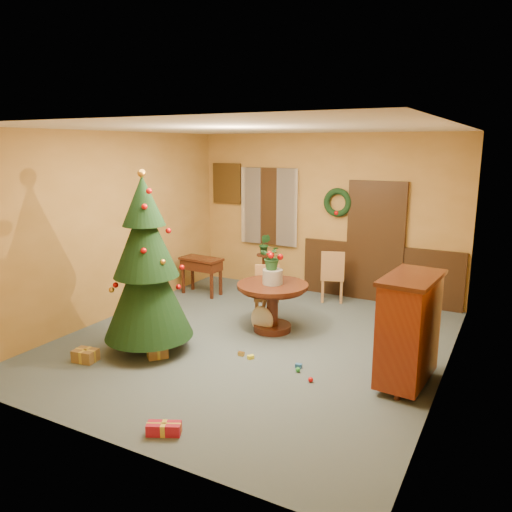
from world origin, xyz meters
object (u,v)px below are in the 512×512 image
Objects in this scene: dining_table at (272,298)px; writing_desk at (201,267)px; sideboard at (409,327)px; chair_near at (267,292)px; christmas_tree at (146,268)px.

writing_desk is at bearing 152.07° from dining_table.
chair_near is at bearing 154.47° from sideboard.
sideboard is (2.11, -0.81, 0.19)m from dining_table.
sideboard reaches higher than dining_table.
dining_table is 2.26m from sideboard.
sideboard reaches higher than writing_desk.
chair_near is (-0.25, 0.32, -0.03)m from dining_table.
chair_near is 0.68× the size of sideboard.
christmas_tree reaches higher than chair_near.
christmas_tree is 3.32m from sideboard.
christmas_tree is 1.86× the size of sideboard.
chair_near reaches higher than dining_table.
christmas_tree reaches higher than writing_desk.
writing_desk is at bearing 108.94° from christmas_tree.
christmas_tree is at bearing -116.20° from chair_near.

